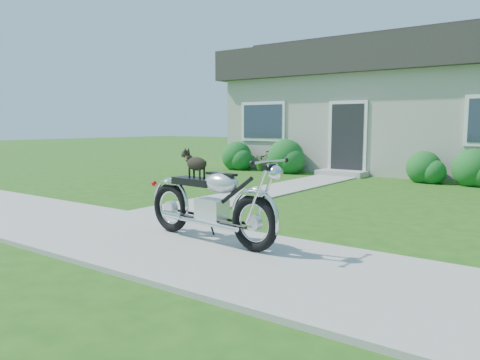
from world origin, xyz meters
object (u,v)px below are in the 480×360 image
Objects in this scene: potted_plant_left at (262,161)px; motorcycle_with_dog at (211,202)px; house at (429,104)px; potted_plant_right at (472,171)px.

potted_plant_left is 9.47m from motorcycle_with_dog.
motorcycle_with_dog is (4.69, -8.22, 0.21)m from potted_plant_left.
potted_plant_left is (-4.26, -3.44, -1.83)m from house.
house is 5.67× the size of motorcycle_with_dog.
potted_plant_left is at bearing -141.02° from house.
potted_plant_right is 0.31× the size of motorcycle_with_dog.
potted_plant_right is at bearing -60.16° from house.
house is at bearing 38.98° from potted_plant_left.
motorcycle_with_dog is at bearing -87.86° from house.
house is at bearing 119.84° from potted_plant_right.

